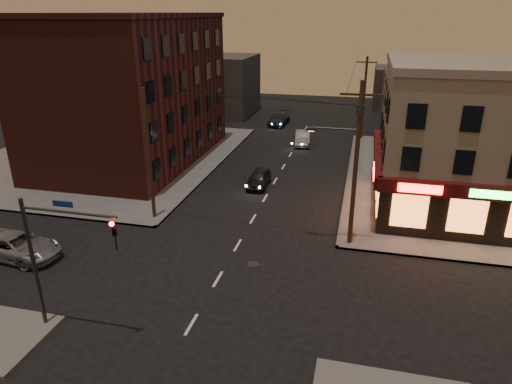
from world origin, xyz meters
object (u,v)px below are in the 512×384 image
(sedan_mid, at_px, (303,138))
(sedan_far, at_px, (279,119))
(suv_cross, at_px, (17,246))
(sedan_near, at_px, (259,178))
(fire_hydrant, at_px, (351,234))

(sedan_mid, relative_size, sedan_far, 0.88)
(sedan_mid, distance_m, sedan_far, 9.69)
(suv_cross, xyz_separation_m, sedan_near, (11.19, 14.98, -0.06))
(suv_cross, height_order, fire_hydrant, suv_cross)
(sedan_mid, bearing_deg, sedan_near, -104.16)
(suv_cross, distance_m, sedan_mid, 31.43)
(sedan_mid, xyz_separation_m, sedan_far, (-4.30, 8.68, 0.00))
(sedan_far, relative_size, fire_hydrant, 6.27)
(suv_cross, bearing_deg, sedan_far, -7.98)
(suv_cross, bearing_deg, sedan_mid, -19.25)
(sedan_mid, height_order, sedan_far, sedan_far)
(sedan_far, bearing_deg, sedan_near, -80.18)
(sedan_mid, relative_size, fire_hydrant, 5.51)
(sedan_mid, bearing_deg, sedan_far, 109.36)
(suv_cross, distance_m, sedan_far, 38.32)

